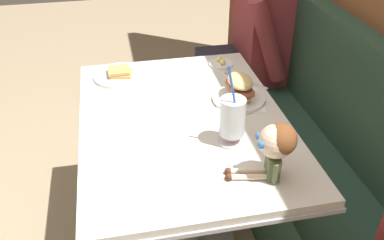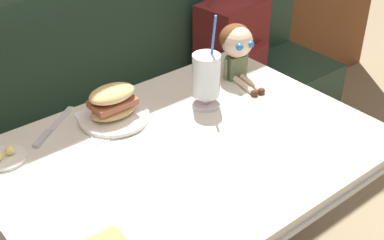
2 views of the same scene
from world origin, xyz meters
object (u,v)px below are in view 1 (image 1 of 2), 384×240
at_px(butter_saucer, 221,63).
at_px(milkshake_glass, 232,119).
at_px(seated_doll, 276,144).
at_px(butter_knife, 238,77).
at_px(sandwich_plate, 239,91).
at_px(toast_plate, 121,75).
at_px(diner_patron, 255,30).

bearing_deg(butter_saucer, milkshake_glass, -11.68).
height_order(milkshake_glass, seated_doll, milkshake_glass).
height_order(milkshake_glass, butter_knife, milkshake_glass).
bearing_deg(butter_knife, seated_doll, -7.83).
bearing_deg(milkshake_glass, seated_doll, 20.81).
bearing_deg(sandwich_plate, seated_doll, -4.18).
height_order(toast_plate, sandwich_plate, sandwich_plate).
bearing_deg(toast_plate, milkshake_glass, 31.07).
xyz_separation_m(butter_knife, diner_patron, (-0.55, 0.27, -0.00)).
distance_m(butter_saucer, seated_doll, 0.84).
relative_size(butter_knife, diner_patron, 0.25).
bearing_deg(toast_plate, sandwich_plate, 56.12).
distance_m(seated_doll, diner_patron, 1.29).
bearing_deg(diner_patron, sandwich_plate, -23.58).
distance_m(butter_knife, diner_patron, 0.61).
bearing_deg(diner_patron, toast_plate, -61.62).
bearing_deg(milkshake_glass, butter_saucer, 168.32).
height_order(butter_saucer, butter_knife, butter_saucer).
relative_size(toast_plate, butter_saucer, 2.08).
height_order(toast_plate, diner_patron, diner_patron).
height_order(butter_saucer, seated_doll, seated_doll).
relative_size(butter_saucer, diner_patron, 0.15).
bearing_deg(sandwich_plate, butter_knife, 163.53).
xyz_separation_m(toast_plate, diner_patron, (-0.43, 0.80, -0.01)).
xyz_separation_m(toast_plate, milkshake_glass, (0.59, 0.36, 0.09)).
bearing_deg(butter_saucer, toast_plate, -86.57).
distance_m(butter_saucer, diner_patron, 0.51).
xyz_separation_m(milkshake_glass, butter_knife, (-0.47, 0.17, -0.10)).
height_order(sandwich_plate, diner_patron, diner_patron).
relative_size(milkshake_glass, butter_saucer, 2.62).
bearing_deg(diner_patron, butter_saucer, -37.71).
bearing_deg(butter_saucer, sandwich_plate, -2.59).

